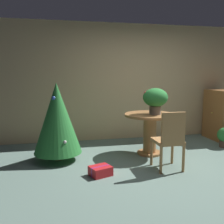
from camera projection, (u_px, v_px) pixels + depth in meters
name	position (u px, v px, depth m)	size (l,w,h in m)	color
ground_plane	(176.00, 170.00, 4.07)	(6.60, 6.60, 0.00)	slate
back_wall_panel	(135.00, 82.00, 6.00)	(6.00, 0.10, 2.60)	tan
round_dining_table	(150.00, 127.00, 4.84)	(0.95, 0.95, 0.76)	#9E6B3D
flower_vase	(155.00, 99.00, 4.71)	(0.45, 0.45, 0.48)	#665B51
wooden_chair_near	(170.00, 138.00, 4.01)	(0.41, 0.43, 0.94)	#B27F4C
holiday_tree	(57.00, 118.00, 4.45)	(0.82, 0.82, 1.36)	brown
gift_box_red	(100.00, 171.00, 3.87)	(0.37, 0.34, 0.14)	red
wooden_cabinet	(222.00, 115.00, 5.95)	(0.54, 0.78, 1.13)	brown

